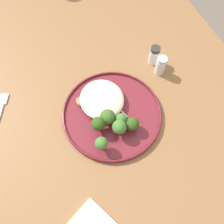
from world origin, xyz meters
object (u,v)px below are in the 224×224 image
Objects in this scene: broccoli_floret_small_sprig at (119,127)px; broccoli_floret_front_edge at (132,124)px; broccoli_floret_tall_stalk at (101,143)px; seared_scallop_on_noodles at (111,88)px; seared_scallop_rear_pale at (99,100)px; broccoli_floret_beside_noodles at (108,117)px; seared_scallop_right_edge at (106,91)px; broccoli_floret_right_tilted at (98,124)px; seared_scallop_large_seared at (89,107)px; pepper_shaker at (154,55)px; seared_scallop_left_edge at (81,101)px; broccoli_floret_center_pile at (121,119)px; salt_shaker at (161,65)px; dinner_plate at (112,114)px; seared_scallop_half_hidden at (95,88)px.

broccoli_floret_small_sprig reaches higher than broccoli_floret_front_edge.
broccoli_floret_tall_stalk is (-0.02, 0.10, 0.01)m from broccoli_floret_front_edge.
broccoli_floret_front_edge is (-0.14, -0.00, 0.02)m from seared_scallop_on_noodles.
broccoli_floret_small_sprig is at bearing -171.79° from seared_scallop_rear_pale.
broccoli_floret_small_sprig is (-0.04, -0.02, 0.00)m from broccoli_floret_beside_noodles.
broccoli_floret_right_tilted is (-0.10, 0.06, 0.02)m from seared_scallop_right_edge.
broccoli_floret_front_edge is at bearing -139.98° from seared_scallop_large_seared.
seared_scallop_on_noodles is 0.18m from pepper_shaker.
broccoli_floret_center_pile is (-0.11, -0.08, 0.02)m from seared_scallop_left_edge.
broccoli_floret_center_pile is 1.05× the size of broccoli_floret_front_edge.
seared_scallop_on_noodles is 0.11m from broccoli_floret_beside_noodles.
seared_scallop_left_edge is 0.49× the size of broccoli_floret_right_tilted.
seared_scallop_right_edge is 0.53× the size of pepper_shaker.
broccoli_floret_beside_noodles is at bearing 114.93° from salt_shaker.
seared_scallop_large_seared is (0.04, 0.06, 0.01)m from dinner_plate.
broccoli_floret_right_tilted reaches higher than seared_scallop_right_edge.
salt_shaker is at bearing -48.90° from broccoli_floret_front_edge.
seared_scallop_half_hidden is 0.16m from broccoli_floret_front_edge.
pepper_shaker is (0.05, -0.17, 0.01)m from seared_scallop_on_noodles.
seared_scallop_right_edge reaches higher than seared_scallop_half_hidden.
seared_scallop_rear_pale is 1.16× the size of seared_scallop_half_hidden.
seared_scallop_left_edge is (-0.00, 0.08, -0.00)m from seared_scallop_right_edge.
seared_scallop_right_edge is at bearing 9.46° from broccoli_floret_front_edge.
seared_scallop_on_noodles is 0.56× the size of broccoli_floret_front_edge.
dinner_plate is 5.04× the size of broccoli_floret_right_tilted.
seared_scallop_left_edge is 0.10m from broccoli_floret_right_tilted.
dinner_plate is 0.10m from seared_scallop_left_edge.
seared_scallop_rear_pale is at bearing 108.82° from pepper_shaker.
seared_scallop_on_noodles is at bearing -85.34° from seared_scallop_left_edge.
broccoli_floret_tall_stalk is at bearing 122.14° from salt_shaker.
broccoli_floret_beside_noodles reaches higher than seared_scallop_half_hidden.
seared_scallop_half_hidden is 0.12m from broccoli_floret_beside_noodles.
broccoli_floret_beside_noodles is at bearing 21.97° from broccoli_floret_small_sprig.
seared_scallop_rear_pale is at bearing 119.67° from seared_scallop_right_edge.
broccoli_floret_right_tilted is (0.01, 0.06, 0.00)m from broccoli_floret_center_pile.
seared_scallop_left_edge is at bearing 36.79° from broccoli_floret_center_pile.
broccoli_floret_beside_noodles and broccoli_floret_right_tilted have the same top height.
broccoli_floret_front_edge is at bearing -136.29° from broccoli_floret_center_pile.
broccoli_floret_beside_noodles is (-0.06, -0.03, 0.02)m from seared_scallop_large_seared.
dinner_plate is at bearing 158.35° from seared_scallop_on_noodles.
broccoli_floret_small_sprig reaches higher than pepper_shaker.
broccoli_floret_right_tilted is (-0.08, 0.03, 0.03)m from seared_scallop_rear_pale.
broccoli_floret_beside_noodles is at bearing 123.52° from pepper_shaker.
seared_scallop_large_seared is at bearing -4.90° from broccoli_floret_tall_stalk.
seared_scallop_large_seared is (-0.03, -0.01, 0.00)m from seared_scallop_left_edge.
broccoli_floret_front_edge is (-0.02, -0.02, -0.00)m from broccoli_floret_center_pile.
broccoli_floret_front_edge is 0.25m from pepper_shaker.
seared_scallop_rear_pale is 0.04m from seared_scallop_half_hidden.
seared_scallop_rear_pale is at bearing -21.29° from broccoli_floret_right_tilted.
broccoli_floret_right_tilted is at bearing -170.26° from seared_scallop_left_edge.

